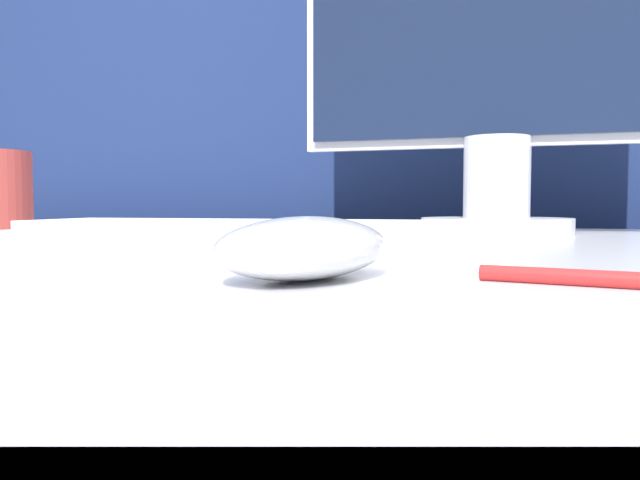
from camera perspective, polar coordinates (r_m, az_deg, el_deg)
name	(u,v)px	position (r m, az deg, el deg)	size (l,w,h in m)	color
partition_panel	(460,261)	(1.17, 12.70, -1.87)	(5.00, 0.03, 1.32)	navy
computer_mouse_near	(298,247)	(0.32, -2.04, -0.66)	(0.09, 0.14, 0.03)	silver
keyboard	(252,235)	(0.54, -6.23, 0.48)	(0.43, 0.17, 0.02)	silver
monitor	(499,46)	(0.85, 16.04, 16.66)	(0.51, 0.19, 0.45)	silver
pen	(628,280)	(0.32, 26.33, -3.31)	(0.13, 0.03, 0.01)	red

